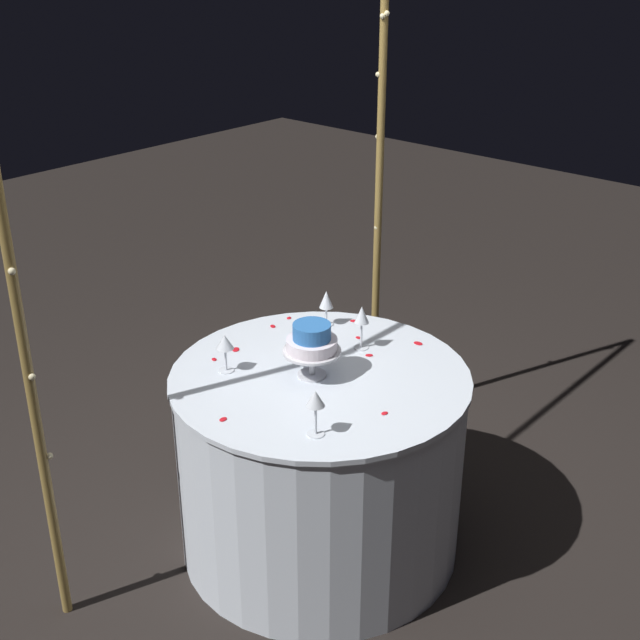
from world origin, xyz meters
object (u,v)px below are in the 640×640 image
decorative_arch (230,185)px  wine_glass_3 (316,401)px  tiered_cake (312,342)px  wine_glass_0 (225,344)px  main_table (320,462)px  wine_glass_1 (326,301)px  wine_glass_2 (362,317)px

decorative_arch → wine_glass_3: bearing=-113.9°
tiered_cake → wine_glass_0: 0.33m
main_table → wine_glass_0: 0.63m
decorative_arch → main_table: size_ratio=1.95×
tiered_cake → wine_glass_1: 0.45m
main_table → wine_glass_3: wine_glass_3 is taller
tiered_cake → wine_glass_2: bearing=1.1°
main_table → wine_glass_3: bearing=-140.4°
wine_glass_0 → wine_glass_1: 0.56m
decorative_arch → wine_glass_1: (0.35, -0.18, -0.54)m
tiered_cake → wine_glass_3: tiered_cake is taller
decorative_arch → wine_glass_2: bearing=-57.4°
wine_glass_1 → wine_glass_2: bearing=-106.0°
decorative_arch → wine_glass_0: size_ratio=14.73×
wine_glass_0 → decorative_arch: bearing=37.9°
tiered_cake → main_table: bearing=-34.4°
main_table → wine_glass_1: size_ratio=7.37×
decorative_arch → wine_glass_0: 0.60m
wine_glass_1 → main_table: bearing=-141.8°
main_table → wine_glass_2: wine_glass_2 is taller
wine_glass_2 → wine_glass_3: (-0.59, -0.29, -0.01)m
wine_glass_2 → wine_glass_3: wine_glass_2 is taller
tiered_cake → wine_glass_1: tiered_cake is taller
tiered_cake → wine_glass_0: size_ratio=1.45×
decorative_arch → wine_glass_1: bearing=-27.7°
decorative_arch → main_table: bearing=-89.9°
main_table → tiered_cake: size_ratio=5.22×
decorative_arch → wine_glass_2: 0.72m
wine_glass_0 → wine_glass_3: size_ratio=0.91×
tiered_cake → wine_glass_0: (-0.19, 0.27, -0.03)m
main_table → wine_glass_0: bearing=126.8°
main_table → wine_glass_1: 0.67m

